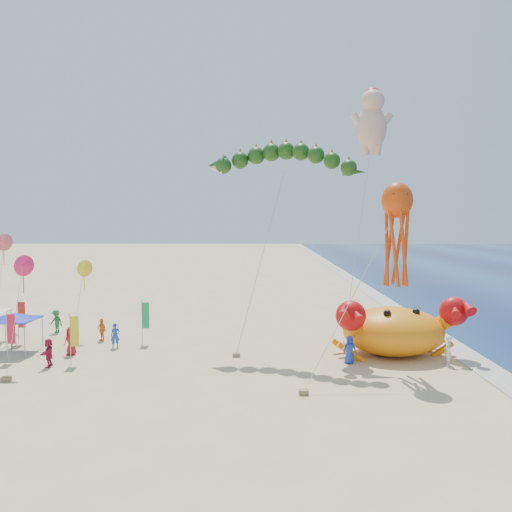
{
  "coord_description": "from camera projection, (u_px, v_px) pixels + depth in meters",
  "views": [
    {
      "loc": [
        -1.49,
        -32.39,
        8.93
      ],
      "look_at": [
        -2.0,
        2.0,
        6.5
      ],
      "focal_mm": 35.0,
      "sensor_mm": 36.0,
      "label": 1
    }
  ],
  "objects": [
    {
      "name": "foam_strip",
      "position": [
        468.0,
        357.0,
        32.73
      ],
      "size": [
        320.0,
        320.0,
        0.0
      ],
      "primitive_type": "plane",
      "color": "silver",
      "rests_on": "ground"
    },
    {
      "name": "cherub_kite",
      "position": [
        372.0,
        120.0,
        41.3
      ],
      "size": [
        4.83,
        8.53,
        19.89
      ],
      "color": "#F7BA97",
      "rests_on": "ground"
    },
    {
      "name": "dragon_kite",
      "position": [
        282.0,
        164.0,
        34.54
      ],
      "size": [
        10.94,
        5.14,
        14.07
      ],
      "color": "#183E11",
      "rests_on": "ground"
    },
    {
      "name": "canopy_blue",
      "position": [
        14.0,
        317.0,
        33.8
      ],
      "size": [
        3.18,
        3.18,
        2.71
      ],
      "color": "gray",
      "rests_on": "ground"
    },
    {
      "name": "crab_inflatable",
      "position": [
        394.0,
        329.0,
        33.06
      ],
      "size": [
        9.08,
        6.89,
        3.98
      ],
      "color": "orange",
      "rests_on": "ground"
    },
    {
      "name": "feather_flags",
      "position": [
        64.0,
        323.0,
        33.67
      ],
      "size": [
        9.63,
        5.39,
        3.2
      ],
      "color": "gray",
      "rests_on": "ground"
    },
    {
      "name": "beachgoers",
      "position": [
        113.0,
        338.0,
        34.3
      ],
      "size": [
        29.82,
        10.59,
        1.89
      ],
      "color": "silver",
      "rests_on": "ground"
    },
    {
      "name": "ground",
      "position": [
        286.0,
        356.0,
        32.91
      ],
      "size": [
        320.0,
        320.0,
        0.0
      ],
      "primitive_type": "plane",
      "color": "#D1B784",
      "rests_on": "ground"
    },
    {
      "name": "small_kites",
      "position": [
        37.0,
        268.0,
        34.75
      ],
      "size": [
        7.02,
        11.12,
        8.03
      ],
      "color": "#F81B5A",
      "rests_on": "ground"
    },
    {
      "name": "octopus_kite",
      "position": [
        396.0,
        226.0,
        29.96
      ],
      "size": [
        7.13,
        6.06,
        11.25
      ],
      "color": "#DD430B",
      "rests_on": "ground"
    }
  ]
}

